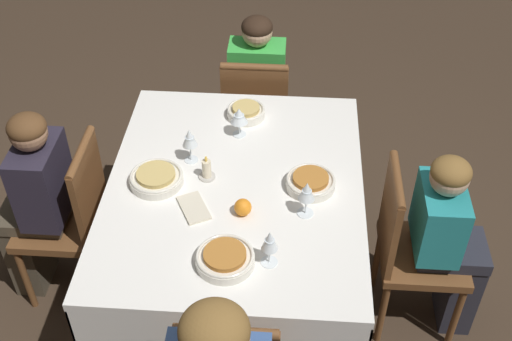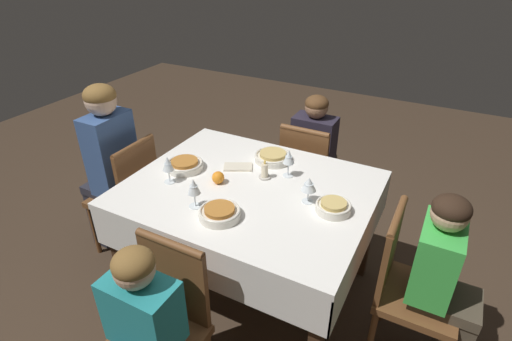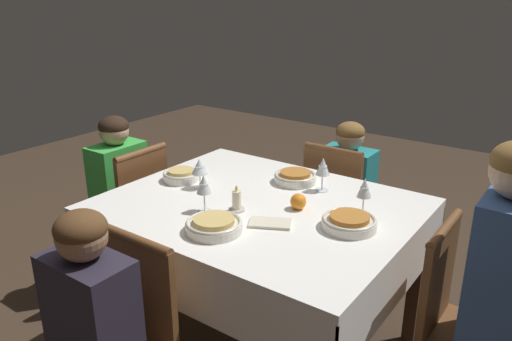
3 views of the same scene
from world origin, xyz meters
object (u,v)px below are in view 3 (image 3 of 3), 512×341
at_px(wine_glass_east, 364,189).
at_px(orange_fruit, 298,201).
at_px(dining_table, 259,222).
at_px(wine_glass_west, 200,167).
at_px(candle_centerpiece, 237,202).
at_px(bowl_south, 214,225).
at_px(wine_glass_south, 204,185).
at_px(wine_glass_north, 323,168).
at_px(chair_west, 133,212).
at_px(chair_north, 339,207).
at_px(bowl_north, 295,177).
at_px(chair_east, 462,326).
at_px(person_child_teal, 351,191).
at_px(bowl_east, 349,222).
at_px(bowl_west, 181,175).
at_px(person_child_green, 113,193).
at_px(napkin_red_folded, 270,223).

bearing_deg(wine_glass_east, orange_fruit, -154.41).
height_order(dining_table, wine_glass_east, wine_glass_east).
xyz_separation_m(wine_glass_west, candle_centerpiece, (0.30, -0.11, -0.06)).
distance_m(bowl_south, wine_glass_south, 0.22).
height_order(wine_glass_south, wine_glass_north, wine_glass_south).
distance_m(chair_west, wine_glass_south, 0.88).
relative_size(chair_north, bowl_north, 4.22).
xyz_separation_m(chair_west, bowl_north, (0.89, 0.29, 0.32)).
bearing_deg(chair_east, orange_fruit, 89.95).
distance_m(dining_table, person_child_teal, 0.94).
relative_size(bowl_east, wine_glass_east, 1.36).
relative_size(bowl_east, orange_fruit, 3.14).
relative_size(chair_west, bowl_south, 3.89).
bearing_deg(dining_table, bowl_west, 179.14).
height_order(bowl_north, orange_fruit, orange_fruit).
xyz_separation_m(dining_table, person_child_teal, (0.02, 0.92, -0.15)).
bearing_deg(orange_fruit, person_child_teal, 99.73).
height_order(person_child_teal, wine_glass_west, person_child_teal).
relative_size(bowl_south, wine_glass_south, 1.35).
height_order(chair_east, bowl_west, chair_east).
xyz_separation_m(chair_north, person_child_green, (-1.07, -0.74, 0.08)).
bearing_deg(wine_glass_south, wine_glass_east, 33.54).
distance_m(dining_table, chair_east, 0.91).
height_order(candle_centerpiece, napkin_red_folded, candle_centerpiece).
bearing_deg(person_child_teal, wine_glass_north, 101.82).
distance_m(bowl_east, wine_glass_west, 0.77).
height_order(dining_table, person_child_teal, person_child_teal).
xyz_separation_m(dining_table, orange_fruit, (0.17, 0.05, 0.13)).
bearing_deg(bowl_south, wine_glass_south, 141.79).
relative_size(wine_glass_north, candle_centerpiece, 1.40).
distance_m(person_child_teal, wine_glass_west, 1.06).
distance_m(chair_north, wine_glass_north, 0.63).
xyz_separation_m(wine_glass_west, orange_fruit, (0.51, 0.06, -0.07)).
relative_size(wine_glass_south, orange_fruit, 2.39).
xyz_separation_m(chair_east, chair_north, (-0.87, 0.72, 0.00)).
xyz_separation_m(person_child_green, wine_glass_north, (1.20, 0.27, 0.32)).
distance_m(chair_west, bowl_east, 1.36).
xyz_separation_m(person_child_teal, napkin_red_folded, (0.14, -1.07, 0.25)).
bearing_deg(wine_glass_west, chair_north, 65.27).
relative_size(chair_east, bowl_north, 4.22).
bearing_deg(bowl_west, wine_glass_south, -31.92).
relative_size(chair_east, person_child_teal, 0.90).
bearing_deg(wine_glass_north, wine_glass_east, -25.95).
xyz_separation_m(chair_west, wine_glass_west, (0.56, -0.04, 0.39)).
height_order(chair_east, bowl_north, chair_east).
height_order(chair_north, wine_glass_north, wine_glass_north).
xyz_separation_m(chair_east, bowl_west, (-1.37, -0.04, 0.32)).
distance_m(bowl_east, wine_glass_north, 0.41).
bearing_deg(person_child_green, person_child_teal, 130.13).
distance_m(dining_table, wine_glass_south, 0.32).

